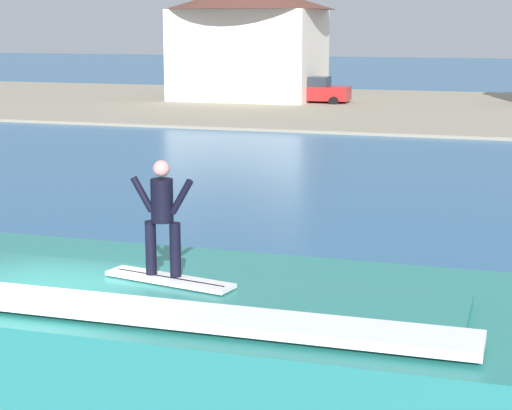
% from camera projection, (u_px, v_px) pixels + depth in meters
% --- Properties ---
extents(ground_plane, '(260.00, 260.00, 0.00)m').
position_uv_depth(ground_plane, '(49.00, 402.00, 12.71)').
color(ground_plane, '#2A5E8F').
extents(wave_crest, '(10.09, 4.58, 1.69)m').
position_uv_depth(wave_crest, '(173.00, 334.00, 13.18)').
color(wave_crest, '#287D75').
rests_on(wave_crest, ground_plane).
extents(surfboard, '(2.05, 0.82, 0.06)m').
position_uv_depth(surfboard, '(169.00, 279.00, 12.71)').
color(surfboard, white).
rests_on(surfboard, wave_crest).
extents(surfer, '(0.96, 0.32, 1.68)m').
position_uv_depth(surfer, '(162.00, 212.00, 12.62)').
color(surfer, black).
rests_on(surfer, surfboard).
extents(shoreline_bank, '(120.00, 27.64, 0.15)m').
position_uv_depth(shoreline_bank, '(425.00, 109.00, 55.18)').
color(shoreline_bank, gray).
rests_on(shoreline_bank, ground_plane).
extents(car_near_shore, '(4.56, 2.24, 1.86)m').
position_uv_depth(car_near_shore, '(314.00, 90.00, 58.49)').
color(car_near_shore, red).
rests_on(car_near_shore, ground_plane).
extents(house_with_chimney, '(11.72, 11.72, 8.46)m').
position_uv_depth(house_with_chimney, '(250.00, 36.00, 60.79)').
color(house_with_chimney, silver).
rests_on(house_with_chimney, ground_plane).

